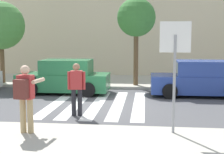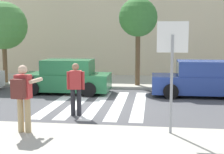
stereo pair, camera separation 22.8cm
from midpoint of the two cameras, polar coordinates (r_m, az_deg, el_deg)
The scene contains 15 objects.
ground_plane at distance 11.96m, azimuth -3.32°, elevation -5.07°, with size 120.00×120.00×0.00m, color #4C4C4F.
sidewalk_far at distance 17.81m, azimuth -0.14°, elevation -0.76°, with size 60.00×4.80×0.14m, color #B2AD9E.
building_facade_far at distance 22.02m, azimuth 1.14°, elevation 8.35°, with size 56.00×4.00×5.95m, color beige.
crosswalk_stripe_0 at distance 12.51m, azimuth -10.43°, elevation -4.62°, with size 0.44×5.20×0.01m, color silver.
crosswalk_stripe_1 at distance 12.31m, azimuth -6.85°, elevation -4.75°, with size 0.44×5.20×0.01m, color silver.
crosswalk_stripe_2 at distance 12.16m, azimuth -3.16°, elevation -4.86°, with size 0.44×5.20×0.01m, color silver.
crosswalk_stripe_3 at distance 12.05m, azimuth 0.61°, elevation -4.95°, with size 0.44×5.20×0.01m, color silver.
crosswalk_stripe_4 at distance 12.00m, azimuth 4.43°, elevation -5.02°, with size 0.44×5.20×0.01m, color silver.
stop_sign at distance 7.86m, azimuth 10.63°, elevation 4.46°, with size 0.76×0.08×2.80m.
photographer_with_backpack at distance 8.13m, azimuth -16.35°, elevation -2.84°, with size 0.65×0.89×1.72m.
pedestrian_crossing at distance 10.19m, azimuth -7.14°, elevation -1.70°, with size 0.58×0.28×1.72m.
parked_car_green at distance 14.45m, azimuth -9.07°, elevation -0.10°, with size 4.10×1.92×1.55m.
parked_car_blue at distance 14.12m, azimuth 15.19°, elevation -0.43°, with size 4.10×1.92×1.55m.
street_tree_west at distance 17.68m, azimuth -20.04°, elevation 8.80°, with size 2.52×2.52×4.30m.
street_tree_center at distance 15.83m, azimuth 4.04°, elevation 10.67°, with size 1.92×1.92×4.37m.
Camera 1 is at (1.83, -11.54, 2.55)m, focal length 50.00 mm.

